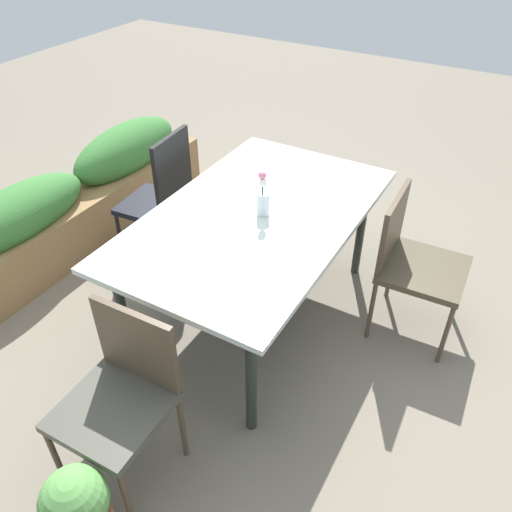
# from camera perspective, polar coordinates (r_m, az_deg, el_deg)

# --- Properties ---
(ground_plane) EXTENTS (12.00, 12.00, 0.00)m
(ground_plane) POSITION_cam_1_polar(r_m,az_deg,el_deg) (3.39, -0.33, -6.80)
(ground_plane) COLOR #756B5B
(dining_table) EXTENTS (1.77, 1.08, 0.79)m
(dining_table) POSITION_cam_1_polar(r_m,az_deg,el_deg) (2.96, 0.00, 3.75)
(dining_table) COLOR silver
(dining_table) RESTS_ON ground
(chair_near_right) EXTENTS (0.50, 0.50, 0.91)m
(chair_near_right) POSITION_cam_1_polar(r_m,az_deg,el_deg) (3.15, 17.01, -0.19)
(chair_near_right) COLOR #483F2D
(chair_near_right) RESTS_ON ground
(chair_end_left) EXTENTS (0.46, 0.46, 0.89)m
(chair_end_left) POSITION_cam_1_polar(r_m,az_deg,el_deg) (2.41, -14.72, -14.30)
(chair_end_left) COLOR #45453B
(chair_end_left) RESTS_ON ground
(chair_far_side) EXTENTS (0.45, 0.45, 1.03)m
(chair_far_side) POSITION_cam_1_polar(r_m,az_deg,el_deg) (3.57, -10.40, 6.66)
(chair_far_side) COLOR black
(chair_far_side) RESTS_ON ground
(flower_vase) EXTENTS (0.07, 0.07, 0.28)m
(flower_vase) POSITION_cam_1_polar(r_m,az_deg,el_deg) (2.86, 0.80, 6.41)
(flower_vase) COLOR silver
(flower_vase) RESTS_ON dining_table
(planter_box) EXTENTS (2.44, 0.45, 0.72)m
(planter_box) POSITION_cam_1_polar(r_m,az_deg,el_deg) (4.16, -18.68, 6.11)
(planter_box) COLOR olive
(planter_box) RESTS_ON ground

